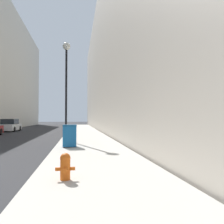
# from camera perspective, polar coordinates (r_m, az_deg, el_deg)

# --- Properties ---
(sidewalk_right) EXTENTS (3.76, 60.00, 0.12)m
(sidewalk_right) POSITION_cam_1_polar(r_m,az_deg,el_deg) (22.89, -7.31, -5.60)
(sidewalk_right) COLOR #B7B2A8
(sidewalk_right) RESTS_ON ground
(building_right_stone) EXTENTS (12.00, 60.00, 18.60)m
(building_right_stone) POSITION_cam_1_polar(r_m,az_deg,el_deg) (32.92, 6.66, 11.81)
(building_right_stone) COLOR beige
(building_right_stone) RESTS_ON ground
(fire_hydrant) EXTENTS (0.48, 0.37, 0.66)m
(fire_hydrant) POSITION_cam_1_polar(r_m,az_deg,el_deg) (5.68, -12.11, -13.57)
(fire_hydrant) COLOR #D15614
(fire_hydrant) RESTS_ON sidewalk_right
(trash_bin) EXTENTS (0.72, 0.59, 1.18)m
(trash_bin) POSITION_cam_1_polar(r_m,az_deg,el_deg) (11.87, -10.98, -6.05)
(trash_bin) COLOR #19609E
(trash_bin) RESTS_ON sidewalk_right
(lamppost) EXTENTS (0.51, 0.51, 6.74)m
(lamppost) POSITION_cam_1_polar(r_m,az_deg,el_deg) (15.51, -11.85, 9.79)
(lamppost) COLOR black
(lamppost) RESTS_ON sidewalk_right
(parked_sedan_far) EXTENTS (1.89, 4.35, 1.57)m
(parked_sedan_far) POSITION_cam_1_polar(r_m,az_deg,el_deg) (30.19, -25.13, -3.25)
(parked_sedan_far) COLOR silver
(parked_sedan_far) RESTS_ON ground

